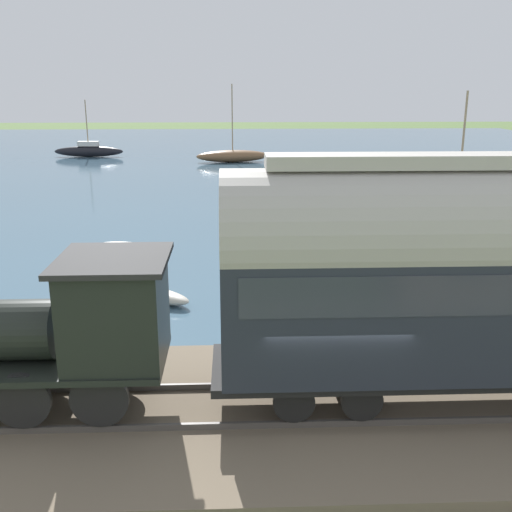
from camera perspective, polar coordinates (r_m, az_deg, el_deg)
ground_plane at (r=12.29m, az=6.60°, el=-16.28°), size 200.00×200.00×0.00m
harbor_water at (r=53.87m, az=-0.42°, el=9.05°), size 80.00×80.00×0.01m
rail_embankment at (r=12.16m, az=6.63°, el=-15.09°), size 5.74×56.00×0.69m
steam_locomotive at (r=11.59m, az=-18.76°, el=-6.30°), size 2.08×5.52×3.18m
passenger_coach at (r=11.68m, az=20.51°, el=-1.18°), size 2.28×9.84×4.71m
sailboat_brown at (r=53.01m, az=-2.24°, el=9.51°), size 2.55×6.52×6.59m
sailboat_red at (r=29.48m, az=18.48°, el=3.25°), size 3.36×6.25×6.28m
sailboat_black at (r=59.02m, az=-15.65°, el=9.63°), size 1.31×6.47×5.20m
rowboat_mid_harbor at (r=19.04m, az=-9.82°, el=-3.62°), size 2.21×2.77×0.43m
rowboat_far_out at (r=24.38m, az=-12.26°, el=0.71°), size 1.64×2.86×0.51m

